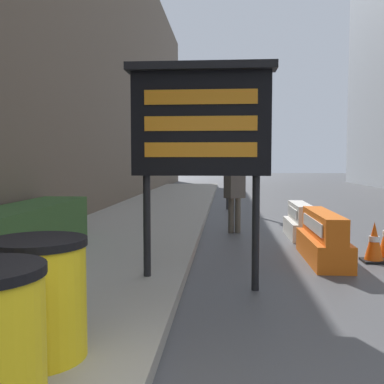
# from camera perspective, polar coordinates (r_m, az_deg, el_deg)

# --- Properties ---
(building_left_facade) EXTENTS (0.40, 50.40, 11.15)m
(building_left_facade) POSITION_cam_1_polar(r_m,az_deg,el_deg) (13.05, -15.43, 21.05)
(building_left_facade) COLOR brown
(building_left_facade) RESTS_ON ground_plane
(barrel_drum_middle) EXTENTS (0.77, 0.77, 0.95)m
(barrel_drum_middle) POSITION_cam_1_polar(r_m,az_deg,el_deg) (3.83, -18.89, -12.60)
(barrel_drum_middle) COLOR yellow
(barrel_drum_middle) RESTS_ON sidewalk_left
(message_board) EXTENTS (1.93, 0.36, 2.97)m
(message_board) POSITION_cam_1_polar(r_m,az_deg,el_deg) (5.93, 1.14, 8.66)
(message_board) COLOR black
(message_board) RESTS_ON ground_plane
(jersey_barrier_orange_far) EXTENTS (0.59, 2.04, 0.84)m
(jersey_barrier_orange_far) POSITION_cam_1_polar(r_m,az_deg,el_deg) (8.06, 16.29, -5.79)
(jersey_barrier_orange_far) COLOR orange
(jersey_barrier_orange_far) RESTS_ON ground_plane
(jersey_barrier_white) EXTENTS (0.56, 1.60, 0.77)m
(jersey_barrier_white) POSITION_cam_1_polar(r_m,az_deg,el_deg) (10.36, 13.58, -3.77)
(jersey_barrier_white) COLOR silver
(jersey_barrier_white) RESTS_ON ground_plane
(traffic_cone_mid) EXTENTS (0.39, 0.39, 0.69)m
(traffic_cone_mid) POSITION_cam_1_polar(r_m,az_deg,el_deg) (8.25, 22.12, -5.95)
(traffic_cone_mid) COLOR black
(traffic_cone_mid) RESTS_ON ground_plane
(traffic_cone_far) EXTENTS (0.36, 0.36, 0.64)m
(traffic_cone_far) POSITION_cam_1_polar(r_m,az_deg,el_deg) (10.46, 16.63, -3.88)
(traffic_cone_far) COLOR black
(traffic_cone_far) RESTS_ON ground_plane
(traffic_light_near_curb) EXTENTS (0.28, 0.44, 4.17)m
(traffic_light_near_curb) POSITION_cam_1_polar(r_m,az_deg,el_deg) (15.76, 4.63, 8.72)
(traffic_light_near_curb) COLOR #2D2D30
(traffic_light_near_curb) RESTS_ON ground_plane
(pedestrian_worker) EXTENTS (0.52, 0.50, 1.73)m
(pedestrian_worker) POSITION_cam_1_polar(r_m,az_deg,el_deg) (10.65, 5.43, 0.22)
(pedestrian_worker) COLOR #514C42
(pedestrian_worker) RESTS_ON ground_plane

